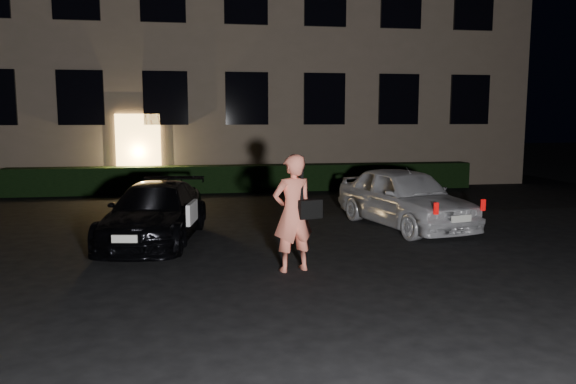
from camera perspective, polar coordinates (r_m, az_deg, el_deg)
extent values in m
plane|color=black|center=(8.15, 2.88, -9.57)|extent=(80.00, 80.00, 0.00)
cube|color=#766554|center=(22.95, -5.21, 16.63)|extent=(20.00, 8.00, 12.00)
cube|color=#F2B559|center=(18.68, -14.93, 3.84)|extent=(1.40, 0.10, 2.50)
cube|color=black|center=(18.90, -20.32, 8.98)|extent=(1.40, 0.10, 1.70)
cube|color=black|center=(18.58, -12.32, 9.30)|extent=(1.40, 0.10, 1.70)
cube|color=black|center=(18.63, -4.21, 9.45)|extent=(1.40, 0.10, 1.70)
cube|color=black|center=(19.04, 3.72, 9.42)|extent=(1.40, 0.10, 1.70)
cube|color=black|center=(19.78, 11.18, 9.22)|extent=(1.40, 0.10, 1.70)
cube|color=black|center=(20.82, 17.99, 8.91)|extent=(1.40, 0.10, 1.70)
cube|color=black|center=(19.40, 3.81, 18.91)|extent=(1.40, 0.10, 1.70)
cube|color=black|center=(20.13, 11.43, 18.36)|extent=(1.40, 0.10, 1.70)
cube|color=black|center=(21.16, 18.36, 17.60)|extent=(1.40, 0.10, 1.70)
cube|color=black|center=(18.29, -4.00, 1.41)|extent=(15.00, 0.70, 0.85)
imported|color=black|center=(11.18, -13.35, -2.08)|extent=(2.20, 4.08, 1.12)
cube|color=white|center=(10.29, -9.72, -2.05)|extent=(0.21, 0.80, 0.37)
cube|color=silver|center=(9.29, -16.27, -4.59)|extent=(0.41, 0.10, 0.13)
imported|color=silver|center=(12.58, 11.74, -0.51)|extent=(2.40, 4.13, 1.32)
cube|color=red|center=(10.77, 14.82, -1.64)|extent=(0.09, 0.07, 0.22)
cube|color=red|center=(11.46, 19.22, -1.26)|extent=(0.09, 0.07, 0.22)
cube|color=silver|center=(11.10, 17.20, -2.60)|extent=(0.44, 0.14, 0.13)
imported|color=#FC7D63|center=(8.74, 0.49, -2.16)|extent=(0.77, 0.61, 1.84)
cube|color=black|center=(8.72, 2.21, -1.74)|extent=(0.41, 0.26, 0.29)
cube|color=black|center=(8.64, 1.36, 0.97)|extent=(0.06, 0.07, 0.57)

